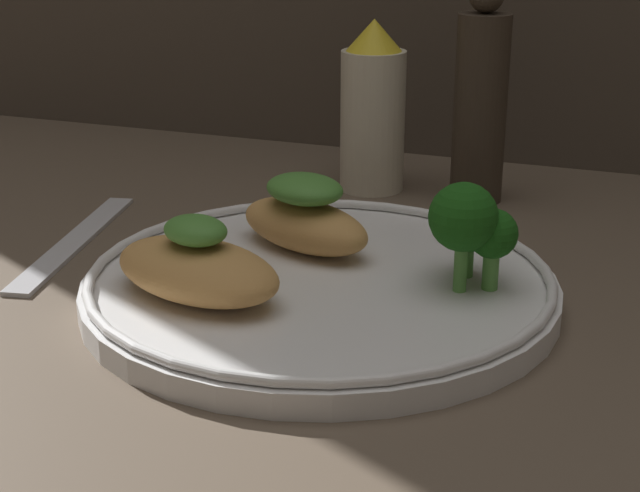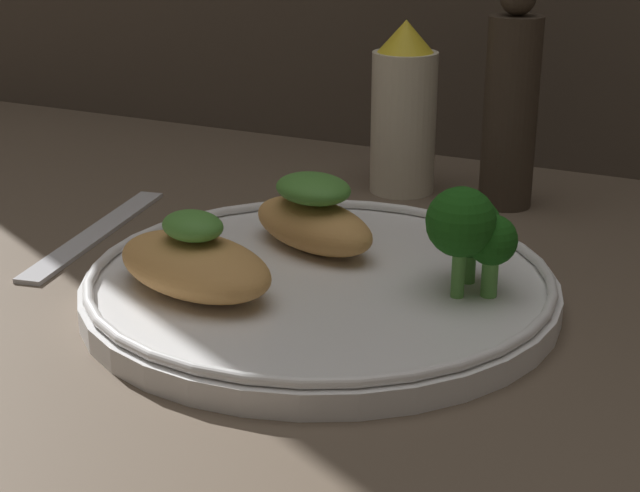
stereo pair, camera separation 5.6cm
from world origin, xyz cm
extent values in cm
cube|color=brown|center=(0.00, 0.00, -0.50)|extent=(180.00, 180.00, 1.00)
cylinder|color=white|center=(0.00, 0.00, 0.70)|extent=(27.44, 27.44, 1.40)
torus|color=white|center=(0.00, 0.00, 1.70)|extent=(26.84, 26.84, 0.60)
ellipsoid|color=tan|center=(-5.40, -4.75, 2.94)|extent=(11.74, 8.65, 3.09)
ellipsoid|color=#478433|center=(-5.40, -4.75, 5.27)|extent=(4.44, 3.92, 1.57)
ellipsoid|color=tan|center=(-2.57, 4.26, 2.92)|extent=(10.57, 7.91, 3.03)
ellipsoid|color=#478433|center=(-2.57, 4.26, 5.30)|extent=(6.36, 5.81, 1.73)
cylinder|color=#569942|center=(9.47, 1.87, 2.56)|extent=(0.91, 0.91, 2.31)
sphere|color=#195114|center=(9.47, 1.87, 4.69)|extent=(2.81, 2.81, 2.81)
cylinder|color=#569942|center=(7.81, 3.28, 2.45)|extent=(0.81, 0.81, 2.11)
sphere|color=#195114|center=(7.81, 3.28, 4.73)|extent=(3.49, 3.49, 3.49)
cylinder|color=#569942|center=(7.95, 1.01, 2.91)|extent=(0.75, 0.75, 3.02)
sphere|color=#195114|center=(7.95, 1.01, 5.76)|extent=(3.84, 3.84, 3.84)
cylinder|color=beige|center=(-3.86, 22.26, 5.44)|extent=(5.01, 5.01, 10.87)
cone|color=yellow|center=(-3.86, 22.26, 12.07)|extent=(4.26, 4.26, 2.39)
cylinder|color=#382D23|center=(4.47, 22.26, 7.00)|extent=(3.94, 3.94, 14.01)
cube|color=silver|center=(-18.81, 3.27, 0.30)|extent=(5.44, 18.47, 0.60)
camera|label=1|loc=(18.07, -49.03, 22.90)|focal=55.00mm
camera|label=2|loc=(23.18, -46.82, 22.90)|focal=55.00mm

